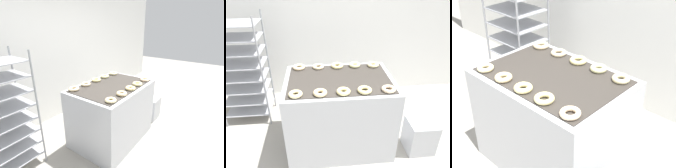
# 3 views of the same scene
# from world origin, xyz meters

# --- Properties ---
(ground_plane) EXTENTS (14.00, 14.00, 0.00)m
(ground_plane) POSITION_xyz_m (0.00, 0.00, 0.00)
(ground_plane) COLOR #9E998E
(wall_back) EXTENTS (8.00, 0.05, 2.80)m
(wall_back) POSITION_xyz_m (0.00, 2.12, 1.40)
(wall_back) COLOR white
(wall_back) RESTS_ON ground_plane
(fryer_machine) EXTENTS (1.30, 0.90, 0.98)m
(fryer_machine) POSITION_xyz_m (0.00, 0.70, 0.49)
(fryer_machine) COLOR #B7BABF
(fryer_machine) RESTS_ON ground_plane
(baking_rack_cart) EXTENTS (0.68, 0.51, 1.63)m
(baking_rack_cart) POSITION_xyz_m (-1.34, 1.41, 0.83)
(baking_rack_cart) COLOR gray
(baking_rack_cart) RESTS_ON ground_plane
(glaze_bin) EXTENTS (0.35, 0.34, 0.44)m
(glaze_bin) POSITION_xyz_m (1.03, 0.46, 0.22)
(glaze_bin) COLOR #B7BABF
(glaze_bin) RESTS_ON ground_plane
(donut_near_leftmost) EXTENTS (0.15, 0.15, 0.04)m
(donut_near_leftmost) POSITION_xyz_m (-0.49, 0.37, 1.00)
(donut_near_leftmost) COLOR beige
(donut_near_leftmost) RESTS_ON fryer_machine
(donut_near_left) EXTENTS (0.15, 0.15, 0.05)m
(donut_near_left) POSITION_xyz_m (-0.24, 0.37, 1.00)
(donut_near_left) COLOR beige
(donut_near_left) RESTS_ON fryer_machine
(donut_near_center) EXTENTS (0.15, 0.15, 0.04)m
(donut_near_center) POSITION_xyz_m (0.01, 0.37, 1.00)
(donut_near_center) COLOR #ECD88E
(donut_near_center) RESTS_ON fryer_machine
(donut_near_right) EXTENTS (0.16, 0.16, 0.04)m
(donut_near_right) POSITION_xyz_m (0.24, 0.38, 1.00)
(donut_near_right) COLOR beige
(donut_near_right) RESTS_ON fryer_machine
(donut_near_rightmost) EXTENTS (0.15, 0.15, 0.04)m
(donut_near_rightmost) POSITION_xyz_m (0.50, 0.38, 1.00)
(donut_near_rightmost) COLOR beige
(donut_near_rightmost) RESTS_ON fryer_machine
(donut_far_leftmost) EXTENTS (0.16, 0.16, 0.04)m
(donut_far_leftmost) POSITION_xyz_m (-0.49, 1.04, 1.00)
(donut_far_leftmost) COLOR beige
(donut_far_leftmost) RESTS_ON fryer_machine
(donut_far_left) EXTENTS (0.15, 0.15, 0.04)m
(donut_far_left) POSITION_xyz_m (-0.24, 1.04, 1.00)
(donut_far_left) COLOR beige
(donut_far_left) RESTS_ON fryer_machine
(donut_far_center) EXTENTS (0.16, 0.16, 0.04)m
(donut_far_center) POSITION_xyz_m (0.01, 1.04, 1.00)
(donut_far_center) COLOR beige
(donut_far_center) RESTS_ON fryer_machine
(donut_far_right) EXTENTS (0.15, 0.15, 0.05)m
(donut_far_right) POSITION_xyz_m (0.24, 1.04, 1.00)
(donut_far_right) COLOR beige
(donut_far_right) RESTS_ON fryer_machine
(donut_far_rightmost) EXTENTS (0.15, 0.15, 0.04)m
(donut_far_rightmost) POSITION_xyz_m (0.49, 1.02, 1.00)
(donut_far_rightmost) COLOR beige
(donut_far_rightmost) RESTS_ON fryer_machine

